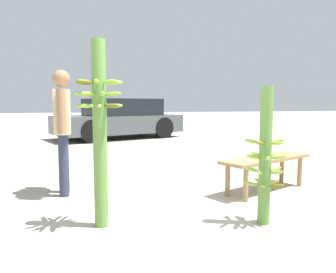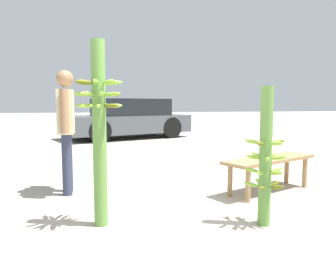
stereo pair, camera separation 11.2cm
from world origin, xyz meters
name	(u,v)px [view 2 (the right image)]	position (x,y,z in m)	size (l,w,h in m)	color
ground_plane	(197,240)	(0.00, 0.00, 0.00)	(80.00, 80.00, 0.00)	#A89E8C
banana_stalk_left	(99,128)	(-0.78, 0.51, 0.91)	(0.44, 0.44, 1.70)	#5B8C3D
banana_stalk_center	(265,158)	(0.71, 0.20, 0.63)	(0.39, 0.38, 1.29)	#5B8C3D
vendor_person	(66,121)	(-1.18, 1.72, 0.91)	(0.21, 0.62, 1.54)	#2D334C
market_bench	(270,163)	(1.35, 1.25, 0.38)	(1.44, 0.93, 0.44)	#99754C
parked_car	(128,119)	(0.16, 8.33, 0.63)	(4.38, 3.09, 1.29)	#4C5156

